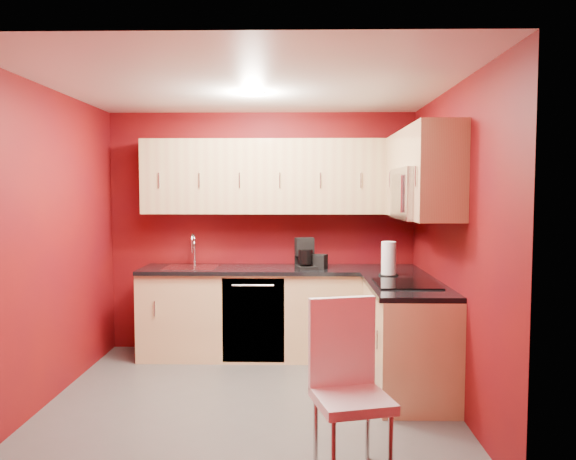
{
  "coord_description": "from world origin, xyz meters",
  "views": [
    {
      "loc": [
        0.39,
        -4.42,
        1.68
      ],
      "look_at": [
        0.29,
        0.55,
        1.34
      ],
      "focal_mm": 35.0,
      "sensor_mm": 36.0,
      "label": 1
    }
  ],
  "objects_px": {
    "coffee_maker": "(306,253)",
    "dining_chair": "(352,390)",
    "sink": "(191,264)",
    "microwave": "(422,194)",
    "paper_towel": "(389,259)",
    "napkin_holder": "(320,261)"
  },
  "relations": [
    {
      "from": "coffee_maker",
      "to": "napkin_holder",
      "type": "xyz_separation_m",
      "value": [
        0.14,
        0.01,
        -0.08
      ]
    },
    {
      "from": "napkin_holder",
      "to": "coffee_maker",
      "type": "bearing_deg",
      "value": -174.15
    },
    {
      "from": "paper_towel",
      "to": "microwave",
      "type": "bearing_deg",
      "value": -68.82
    },
    {
      "from": "coffee_maker",
      "to": "dining_chair",
      "type": "xyz_separation_m",
      "value": [
        0.24,
        -2.32,
        -0.55
      ]
    },
    {
      "from": "sink",
      "to": "dining_chair",
      "type": "distance_m",
      "value": 2.81
    },
    {
      "from": "microwave",
      "to": "coffee_maker",
      "type": "distance_m",
      "value": 1.44
    },
    {
      "from": "sink",
      "to": "paper_towel",
      "type": "bearing_deg",
      "value": -15.32
    },
    {
      "from": "microwave",
      "to": "dining_chair",
      "type": "height_order",
      "value": "microwave"
    },
    {
      "from": "dining_chair",
      "to": "coffee_maker",
      "type": "bearing_deg",
      "value": 81.79
    },
    {
      "from": "microwave",
      "to": "napkin_holder",
      "type": "xyz_separation_m",
      "value": [
        -0.8,
        0.94,
        -0.68
      ]
    },
    {
      "from": "sink",
      "to": "paper_towel",
      "type": "xyz_separation_m",
      "value": [
        1.91,
        -0.52,
        0.12
      ]
    },
    {
      "from": "dining_chair",
      "to": "paper_towel",
      "type": "bearing_deg",
      "value": 60.78
    },
    {
      "from": "sink",
      "to": "dining_chair",
      "type": "bearing_deg",
      "value": -59.77
    },
    {
      "from": "sink",
      "to": "coffee_maker",
      "type": "relative_size",
      "value": 1.71
    },
    {
      "from": "coffee_maker",
      "to": "napkin_holder",
      "type": "bearing_deg",
      "value": -8.74
    },
    {
      "from": "sink",
      "to": "microwave",
      "type": "bearing_deg",
      "value": -25.6
    },
    {
      "from": "dining_chair",
      "to": "napkin_holder",
      "type": "bearing_deg",
      "value": 78.43
    },
    {
      "from": "coffee_maker",
      "to": "napkin_holder",
      "type": "height_order",
      "value": "coffee_maker"
    },
    {
      "from": "sink",
      "to": "napkin_holder",
      "type": "xyz_separation_m",
      "value": [
        1.3,
        -0.07,
        0.04
      ]
    },
    {
      "from": "microwave",
      "to": "sink",
      "type": "distance_m",
      "value": 2.43
    },
    {
      "from": "napkin_holder",
      "to": "microwave",
      "type": "bearing_deg",
      "value": -49.56
    },
    {
      "from": "napkin_holder",
      "to": "dining_chair",
      "type": "xyz_separation_m",
      "value": [
        0.1,
        -2.34,
        -0.46
      ]
    }
  ]
}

